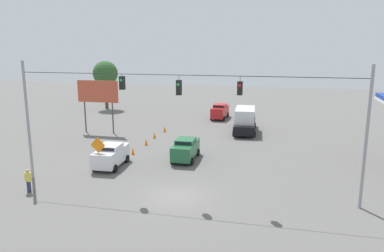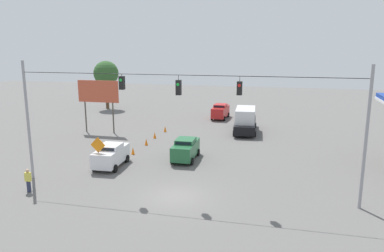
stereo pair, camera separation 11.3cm
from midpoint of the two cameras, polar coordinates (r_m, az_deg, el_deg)
The scene contains 15 objects.
ground_plane at distance 25.67m, azimuth -2.36°, elevation -10.63°, with size 140.00×140.00×0.00m, color #605E5B.
overhead_signal_span at distance 24.95m, azimuth -1.94°, elevation 1.76°, with size 23.54×0.38×8.90m.
box_truck_black_oncoming_deep at distance 43.98m, azimuth 8.20°, elevation 0.87°, with size 2.91×7.44×2.86m.
sedan_white_parked_shoulder at distance 32.02m, azimuth -12.16°, elevation -4.33°, with size 2.17×4.27×1.91m.
sedan_green_withflow_mid at distance 33.16m, azimuth -0.89°, elevation -3.48°, with size 2.04×4.36×1.91m.
sedan_red_withflow_deep at distance 51.94m, azimuth 4.41°, elevation 2.28°, with size 2.10×4.54×2.02m.
traffic_cone_nearest at distance 32.63m, azimuth -11.06°, elevation -5.18°, with size 0.33×0.33×0.68m, color orange.
traffic_cone_second at distance 35.31m, azimuth -8.90°, elevation -3.76°, with size 0.33×0.33×0.68m, color orange.
traffic_cone_third at distance 38.34m, azimuth -6.90°, elevation -2.42°, with size 0.33×0.33×0.68m, color orange.
traffic_cone_fourth at distance 41.09m, azimuth -5.63°, elevation -1.40°, with size 0.33×0.33×0.68m, color orange.
traffic_cone_fifth at distance 44.04m, azimuth -4.04°, elevation -0.45°, with size 0.33×0.33×0.68m, color orange.
roadside_billboard at distance 44.30m, azimuth -14.03°, elevation 4.72°, with size 4.99×0.16×6.05m.
work_zone_sign at distance 30.70m, azimuth -14.02°, elevation -3.22°, with size 1.27×0.06×2.84m.
pedestrian at distance 28.38m, azimuth -23.58°, elevation -7.62°, with size 0.40×0.28×1.66m.
tree_horizon_left at distance 61.11m, azimuth -12.91°, elevation 7.77°, with size 3.91×3.91×7.59m.
Camera 2 is at (-6.64, 22.72, 9.95)m, focal length 35.00 mm.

